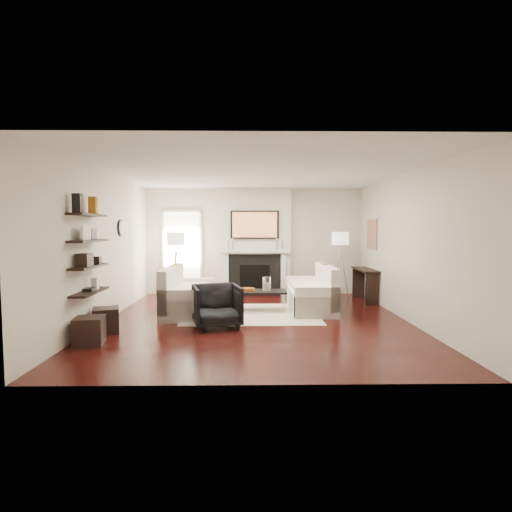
{
  "coord_description": "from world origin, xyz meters",
  "views": [
    {
      "loc": [
        -0.12,
        -7.21,
        1.7
      ],
      "look_at": [
        0.0,
        0.6,
        1.15
      ],
      "focal_mm": 28.0,
      "sensor_mm": 36.0,
      "label": 1
    }
  ],
  "objects_px": {
    "loveseat_right_base": "(310,300)",
    "coffee_table": "(259,292)",
    "loveseat_left_base": "(189,302)",
    "armchair": "(217,304)",
    "ottoman_near": "(106,320)",
    "lamp_left_shade": "(176,239)",
    "lamp_right_shade": "(340,238)"
  },
  "relations": [
    {
      "from": "loveseat_left_base",
      "to": "armchair",
      "type": "distance_m",
      "value": 1.33
    },
    {
      "from": "coffee_table",
      "to": "lamp_left_shade",
      "type": "distance_m",
      "value": 2.52
    },
    {
      "from": "lamp_right_shade",
      "to": "ottoman_near",
      "type": "distance_m",
      "value": 5.61
    },
    {
      "from": "lamp_left_shade",
      "to": "ottoman_near",
      "type": "height_order",
      "value": "lamp_left_shade"
    },
    {
      "from": "loveseat_right_base",
      "to": "lamp_left_shade",
      "type": "distance_m",
      "value": 3.43
    },
    {
      "from": "loveseat_right_base",
      "to": "coffee_table",
      "type": "distance_m",
      "value": 1.09
    },
    {
      "from": "loveseat_left_base",
      "to": "ottoman_near",
      "type": "xyz_separation_m",
      "value": [
        -1.12,
        -1.47,
        -0.01
      ]
    },
    {
      "from": "loveseat_left_base",
      "to": "armchair",
      "type": "relative_size",
      "value": 2.25
    },
    {
      "from": "loveseat_left_base",
      "to": "lamp_left_shade",
      "type": "height_order",
      "value": "lamp_left_shade"
    },
    {
      "from": "coffee_table",
      "to": "loveseat_left_base",
      "type": "bearing_deg",
      "value": -173.41
    },
    {
      "from": "loveseat_left_base",
      "to": "ottoman_near",
      "type": "relative_size",
      "value": 4.5
    },
    {
      "from": "armchair",
      "to": "lamp_left_shade",
      "type": "bearing_deg",
      "value": 100.33
    },
    {
      "from": "lamp_right_shade",
      "to": "ottoman_near",
      "type": "relative_size",
      "value": 1.0
    },
    {
      "from": "coffee_table",
      "to": "ottoman_near",
      "type": "relative_size",
      "value": 2.75
    },
    {
      "from": "lamp_left_shade",
      "to": "armchair",
      "type": "bearing_deg",
      "value": -65.45
    },
    {
      "from": "armchair",
      "to": "lamp_right_shade",
      "type": "xyz_separation_m",
      "value": [
        2.74,
        2.75,
        1.05
      ]
    },
    {
      "from": "coffee_table",
      "to": "armchair",
      "type": "relative_size",
      "value": 1.37
    },
    {
      "from": "loveseat_right_base",
      "to": "coffee_table",
      "type": "relative_size",
      "value": 1.64
    },
    {
      "from": "loveseat_left_base",
      "to": "lamp_right_shade",
      "type": "bearing_deg",
      "value": 25.29
    },
    {
      "from": "loveseat_right_base",
      "to": "coffee_table",
      "type": "bearing_deg",
      "value": -174.36
    },
    {
      "from": "loveseat_left_base",
      "to": "coffee_table",
      "type": "relative_size",
      "value": 1.64
    },
    {
      "from": "lamp_left_shade",
      "to": "lamp_right_shade",
      "type": "height_order",
      "value": "same"
    },
    {
      "from": "lamp_right_shade",
      "to": "coffee_table",
      "type": "bearing_deg",
      "value": -143.88
    },
    {
      "from": "lamp_left_shade",
      "to": "loveseat_right_base",
      "type": "bearing_deg",
      "value": -20.78
    },
    {
      "from": "ottoman_near",
      "to": "armchair",
      "type": "bearing_deg",
      "value": 10.54
    },
    {
      "from": "loveseat_right_base",
      "to": "coffee_table",
      "type": "xyz_separation_m",
      "value": [
        -1.06,
        -0.11,
        0.19
      ]
    },
    {
      "from": "loveseat_left_base",
      "to": "armchair",
      "type": "bearing_deg",
      "value": -59.84
    },
    {
      "from": "coffee_table",
      "to": "armchair",
      "type": "xyz_separation_m",
      "value": [
        -0.76,
        -1.3,
        0.0
      ]
    },
    {
      "from": "coffee_table",
      "to": "lamp_left_shade",
      "type": "xyz_separation_m",
      "value": [
        -1.92,
        1.24,
        1.05
      ]
    },
    {
      "from": "coffee_table",
      "to": "ottoman_near",
      "type": "bearing_deg",
      "value": -147.27
    },
    {
      "from": "lamp_left_shade",
      "to": "coffee_table",
      "type": "bearing_deg",
      "value": -32.78
    },
    {
      "from": "loveseat_right_base",
      "to": "lamp_left_shade",
      "type": "bearing_deg",
      "value": 159.22
    }
  ]
}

